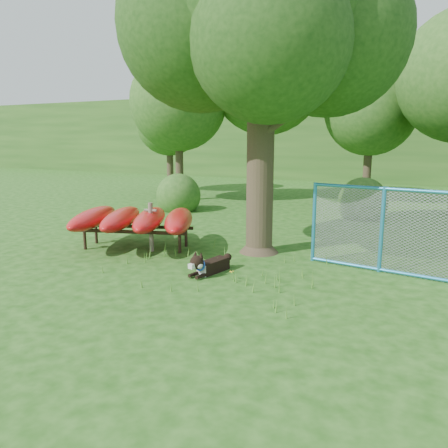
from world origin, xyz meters
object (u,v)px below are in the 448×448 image
at_px(oak_tree, 261,19).
at_px(husky_dog, 208,265).
at_px(kayak_rack, 135,219).
at_px(fence_section, 382,230).

height_order(oak_tree, husky_dog, oak_tree).
relative_size(oak_tree, kayak_rack, 2.04).
bearing_deg(oak_tree, kayak_rack, -160.39).
distance_m(oak_tree, husky_dog, 5.90).
bearing_deg(husky_dog, kayak_rack, 169.53).
relative_size(kayak_rack, fence_section, 1.29).
xyz_separation_m(kayak_rack, fence_section, (6.13, 0.67, 0.16)).
bearing_deg(oak_tree, husky_dog, -96.27).
height_order(oak_tree, fence_section, oak_tree).
distance_m(husky_dog, fence_section, 3.85).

